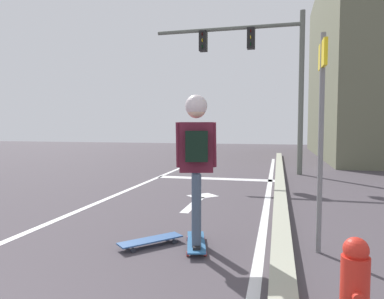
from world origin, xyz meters
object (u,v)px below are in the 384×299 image
object	(u,v)px
skateboard	(196,242)
spare_skateboard	(151,240)
fire_hydrant	(355,285)
traffic_signal_mast	(260,61)
street_sign_post	(321,112)
skater	(196,148)

from	to	relation	value
skateboard	spare_skateboard	xyz separation A→B (m)	(-0.57, -0.07, 0.00)
fire_hydrant	traffic_signal_mast	bearing A→B (deg)	97.60
skateboard	street_sign_post	bearing A→B (deg)	7.93
traffic_signal_mast	fire_hydrant	xyz separation A→B (m)	(1.15, -8.61, -3.20)
skateboard	skater	distance (m)	1.17
skateboard	spare_skateboard	world-z (taller)	spare_skateboard
skateboard	traffic_signal_mast	bearing A→B (deg)	87.10
spare_skateboard	street_sign_post	world-z (taller)	street_sign_post
spare_skateboard	skateboard	bearing A→B (deg)	6.84
skater	street_sign_post	bearing A→B (deg)	8.49
skater	street_sign_post	world-z (taller)	street_sign_post
traffic_signal_mast	street_sign_post	distance (m)	7.32
street_sign_post	fire_hydrant	bearing A→B (deg)	-87.45
skater	traffic_signal_mast	xyz separation A→B (m)	(0.36, 7.20, 2.31)
spare_skateboard	fire_hydrant	bearing A→B (deg)	-33.04
skater	spare_skateboard	distance (m)	1.30
spare_skateboard	fire_hydrant	distance (m)	2.50
skateboard	skater	xyz separation A→B (m)	(0.00, -0.01, 1.17)
skateboard	skater	bearing A→B (deg)	-75.63
skater	street_sign_post	size ratio (longest dim) A/B	0.70
skater	spare_skateboard	xyz separation A→B (m)	(-0.57, -0.05, -1.16)
spare_skateboard	street_sign_post	size ratio (longest dim) A/B	0.30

